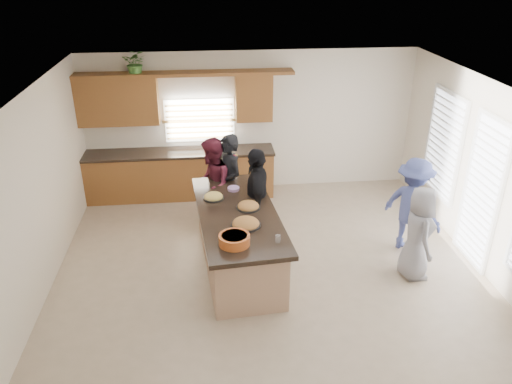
{
  "coord_description": "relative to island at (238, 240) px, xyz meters",
  "views": [
    {
      "loc": [
        -0.86,
        -6.49,
        4.45
      ],
      "look_at": [
        -0.16,
        0.32,
        1.15
      ],
      "focal_mm": 35.0,
      "sensor_mm": 36.0,
      "label": 1
    }
  ],
  "objects": [
    {
      "name": "floor",
      "position": [
        0.47,
        -0.08,
        -0.45
      ],
      "size": [
        6.5,
        6.5,
        0.0
      ],
      "primitive_type": "plane",
      "color": "#BFA88E",
      "rests_on": "ground"
    },
    {
      "name": "room_shell",
      "position": [
        0.47,
        -0.08,
        1.45
      ],
      "size": [
        6.52,
        6.02,
        2.81
      ],
      "color": "silver",
      "rests_on": "ground"
    },
    {
      "name": "back_cabinetry",
      "position": [
        -1.0,
        2.65,
        0.46
      ],
      "size": [
        4.08,
        0.66,
        2.46
      ],
      "color": "brown",
      "rests_on": "ground"
    },
    {
      "name": "right_wall_glazing",
      "position": [
        3.69,
        -0.21,
        0.89
      ],
      "size": [
        0.06,
        4.0,
        2.25
      ],
      "color": "white",
      "rests_on": "ground"
    },
    {
      "name": "island",
      "position": [
        0.0,
        0.0,
        0.0
      ],
      "size": [
        1.39,
        2.79,
        0.95
      ],
      "rotation": [
        0.0,
        0.0,
        0.09
      ],
      "color": "tan",
      "rests_on": "ground"
    },
    {
      "name": "platter_front",
      "position": [
        0.09,
        -0.43,
        0.53
      ],
      "size": [
        0.43,
        0.43,
        0.17
      ],
      "color": "black",
      "rests_on": "island"
    },
    {
      "name": "platter_mid",
      "position": [
        0.17,
        0.1,
        0.52
      ],
      "size": [
        0.36,
        0.36,
        0.15
      ],
      "color": "black",
      "rests_on": "island"
    },
    {
      "name": "platter_back",
      "position": [
        -0.34,
        0.48,
        0.52
      ],
      "size": [
        0.33,
        0.33,
        0.13
      ],
      "color": "black",
      "rests_on": "island"
    },
    {
      "name": "salad_bowl",
      "position": [
        -0.1,
        -0.91,
        0.57
      ],
      "size": [
        0.42,
        0.42,
        0.14
      ],
      "color": "#C15823",
      "rests_on": "island"
    },
    {
      "name": "clear_cup",
      "position": [
        0.48,
        -0.92,
        0.55
      ],
      "size": [
        0.07,
        0.07,
        0.11
      ],
      "primitive_type": "cylinder",
      "color": "white",
      "rests_on": "island"
    },
    {
      "name": "plate_stack",
      "position": [
        -0.01,
        0.77,
        0.52
      ],
      "size": [
        0.19,
        0.19,
        0.04
      ],
      "primitive_type": "cylinder",
      "color": "#C999DE",
      "rests_on": "island"
    },
    {
      "name": "flower_vase",
      "position": [
        0.03,
        1.24,
        0.73
      ],
      "size": [
        0.14,
        0.14,
        0.43
      ],
      "color": "silver",
      "rests_on": "island"
    },
    {
      "name": "potted_plant",
      "position": [
        -1.63,
        2.74,
        2.19
      ],
      "size": [
        0.47,
        0.42,
        0.48
      ],
      "primitive_type": "imported",
      "rotation": [
        0.0,
        0.0,
        -0.1
      ],
      "color": "#447E32",
      "rests_on": "back_cabinetry"
    },
    {
      "name": "woman_left_back",
      "position": [
        -0.06,
        1.24,
        0.41
      ],
      "size": [
        0.65,
        0.75,
        1.72
      ],
      "primitive_type": "imported",
      "rotation": [
        0.0,
        0.0,
        -1.1
      ],
      "color": "black",
      "rests_on": "ground"
    },
    {
      "name": "woman_left_mid",
      "position": [
        -0.35,
        1.22,
        0.38
      ],
      "size": [
        0.69,
        0.86,
        1.67
      ],
      "primitive_type": "imported",
      "rotation": [
        0.0,
        0.0,
        -1.64
      ],
      "color": "maroon",
      "rests_on": "ground"
    },
    {
      "name": "woman_left_front",
      "position": [
        0.35,
        0.58,
        0.41
      ],
      "size": [
        0.51,
        1.04,
        1.72
      ],
      "primitive_type": "imported",
      "rotation": [
        0.0,
        0.0,
        -1.66
      ],
      "color": "black",
      "rests_on": "ground"
    },
    {
      "name": "woman_right_back",
      "position": [
        2.82,
        0.22,
        0.34
      ],
      "size": [
        1.06,
        1.18,
        1.59
      ],
      "primitive_type": "imported",
      "rotation": [
        0.0,
        0.0,
        2.16
      ],
      "color": "#3D4987",
      "rests_on": "ground"
    },
    {
      "name": "woman_right_front",
      "position": [
        2.62,
        -0.52,
        0.28
      ],
      "size": [
        0.51,
        0.74,
        1.46
      ],
      "primitive_type": "imported",
      "rotation": [
        0.0,
        0.0,
        1.51
      ],
      "color": "gray",
      "rests_on": "ground"
    }
  ]
}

